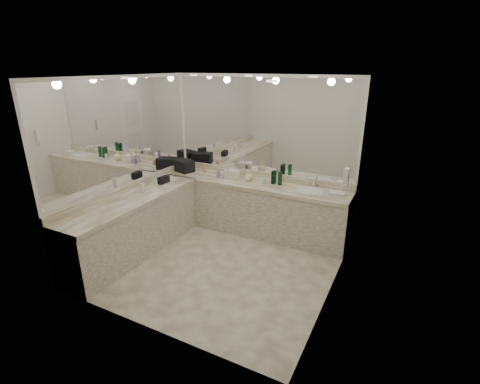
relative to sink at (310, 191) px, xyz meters
The scene contains 33 objects.
floor 1.77m from the sink, 128.37° to the right, with size 3.20×3.20×0.00m, color beige.
ceiling 2.29m from the sink, 128.37° to the right, with size 3.20×3.20×0.00m, color white.
wall_back 1.08m from the sink, 162.47° to the left, with size 3.20×0.02×2.60m, color silver.
wall_left 2.85m from the sink, 154.80° to the right, with size 0.02×3.00×2.60m, color silver.
wall_right 1.42m from the sink, 61.56° to the right, with size 0.02×3.00×2.60m, color silver.
vanity_back_base 1.06m from the sink, behind, with size 3.20×0.60×0.84m, color beige.
vanity_back_top 0.95m from the sink, behind, with size 3.20×0.64×0.06m, color #F0E7CA.
vanity_left_base 2.75m from the sink, 146.31° to the right, with size 0.60×2.40×0.84m, color beige.
vanity_left_top 2.70m from the sink, 146.19° to the right, with size 0.64×2.42×0.06m, color #F0E7CA.
backsplash_back 0.99m from the sink, 163.58° to the left, with size 3.20×0.04×0.10m, color #F0E7CA.
backsplash_left 2.80m from the sink, 154.62° to the right, with size 0.04×3.00×0.10m, color #F0E7CA.
mirror_back 1.33m from the sink, 163.13° to the left, with size 3.12×0.01×1.55m, color white.
mirror_left 2.94m from the sink, 154.69° to the right, with size 0.01×2.92×1.55m, color white.
sink is the anchor object (origin of this frame).
faucet 0.22m from the sink, 90.00° to the left, with size 0.24×0.16×0.14m, color silver.
wall_phone 0.91m from the sink, 39.57° to the right, with size 0.06×0.10×0.24m, color white.
door 1.82m from the sink, 69.46° to the right, with size 0.02×0.82×2.10m, color white.
black_toiletry_bag 2.36m from the sink, behind, with size 0.38×0.24×0.22m, color black.
black_bag_spill 2.37m from the sink, 161.90° to the right, with size 0.09×0.20×0.11m, color black.
cream_cosmetic_case 1.39m from the sink, behind, with size 0.25×0.15×0.14m, color beige.
hand_towel 0.41m from the sink, ahead, with size 0.23×0.15×0.04m, color white.
lotion_left 2.57m from the sink, 151.12° to the right, with size 0.06×0.06×0.15m, color white.
soap_bottle_a 1.54m from the sink, behind, with size 0.08×0.08×0.20m, color beige.
soap_bottle_b 1.46m from the sink, behind, with size 0.09×0.10×0.21m, color silver.
soap_bottle_c 1.06m from the sink, behind, with size 0.14×0.14×0.18m, color #EBE495.
green_bottle_0 0.65m from the sink, behind, with size 0.07×0.07×0.21m, color #124B29.
green_bottle_1 0.65m from the sink, behind, with size 0.06×0.06×0.22m, color #124B29.
green_bottle_2 0.53m from the sink, behind, with size 0.07×0.07×0.22m, color #124B29.
amenity_bottle_0 1.07m from the sink, behind, with size 0.07×0.07×0.11m, color silver.
amenity_bottle_1 0.76m from the sink, behind, with size 0.05×0.05×0.10m, color silver.
amenity_bottle_2 1.31m from the sink, behind, with size 0.05×0.05×0.13m, color #3F3F4C.
amenity_bottle_3 1.96m from the sink, behind, with size 0.05×0.05×0.10m, color #E57F66.
amenity_bottle_4 1.60m from the sink, behind, with size 0.06×0.06×0.13m, color #9966B2.
Camera 1 is at (2.28, -3.80, 2.74)m, focal length 26.00 mm.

